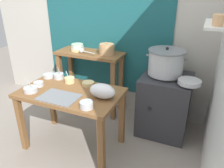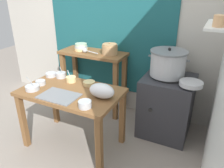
{
  "view_description": "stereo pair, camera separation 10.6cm",
  "coord_description": "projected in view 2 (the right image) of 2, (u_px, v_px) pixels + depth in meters",
  "views": [
    {
      "loc": [
        1.19,
        -1.83,
        1.78
      ],
      "look_at": [
        0.35,
        0.12,
        0.82
      ],
      "focal_mm": 35.63,
      "sensor_mm": 36.0,
      "label": 1
    },
    {
      "loc": [
        1.28,
        -1.79,
        1.78
      ],
      "look_at": [
        0.35,
        0.12,
        0.82
      ],
      "focal_mm": 35.63,
      "sensor_mm": 36.0,
      "label": 2
    }
  ],
  "objects": [
    {
      "name": "prep_table",
      "position": [
        71.0,
        99.0,
        2.47
      ],
      "size": [
        1.1,
        0.66,
        0.72
      ],
      "color": "brown",
      "rests_on": "ground"
    },
    {
      "name": "prep_bowl_3",
      "position": [
        89.0,
        83.0,
        2.53
      ],
      "size": [
        0.14,
        0.14,
        0.05
      ],
      "color": "#E5C684",
      "rests_on": "prep_table"
    },
    {
      "name": "stove_block",
      "position": [
        166.0,
        105.0,
        2.79
      ],
      "size": [
        0.6,
        0.61,
        0.78
      ],
      "color": "#2D2D33",
      "rests_on": "ground"
    },
    {
      "name": "plastic_bag",
      "position": [
        102.0,
        91.0,
        2.24
      ],
      "size": [
        0.27,
        0.17,
        0.15
      ],
      "primitive_type": "ellipsoid",
      "color": "white",
      "rests_on": "prep_table"
    },
    {
      "name": "clay_pot",
      "position": [
        110.0,
        49.0,
        3.0
      ],
      "size": [
        0.21,
        0.21,
        0.17
      ],
      "color": "tan",
      "rests_on": "back_shelf_table"
    },
    {
      "name": "wide_pan",
      "position": [
        191.0,
        84.0,
        2.38
      ],
      "size": [
        0.25,
        0.25,
        0.05
      ],
      "primitive_type": "cylinder",
      "color": "#B7BABF",
      "rests_on": "stove_block"
    },
    {
      "name": "prep_bowl_0",
      "position": [
        41.0,
        82.0,
        2.55
      ],
      "size": [
        0.11,
        0.11,
        0.05
      ],
      "color": "#B7BABF",
      "rests_on": "prep_table"
    },
    {
      "name": "prep_bowl_5",
      "position": [
        32.0,
        87.0,
        2.42
      ],
      "size": [
        0.15,
        0.15,
        0.17
      ],
      "color": "#B7BABF",
      "rests_on": "prep_table"
    },
    {
      "name": "ground_plane",
      "position": [
        82.0,
        143.0,
        2.71
      ],
      "size": [
        9.0,
        9.0,
        0.0
      ],
      "primitive_type": "plane",
      "color": "gray"
    },
    {
      "name": "steamer_pot",
      "position": [
        168.0,
        63.0,
        2.6
      ],
      "size": [
        0.48,
        0.43,
        0.34
      ],
      "color": "#B7BABF",
      "rests_on": "stove_block"
    },
    {
      "name": "prep_bowl_6",
      "position": [
        51.0,
        74.0,
        2.78
      ],
      "size": [
        0.13,
        0.13,
        0.05
      ],
      "color": "#B7BABF",
      "rests_on": "prep_table"
    },
    {
      "name": "prep_bowl_2",
      "position": [
        61.0,
        75.0,
        2.74
      ],
      "size": [
        0.12,
        0.12,
        0.15
      ],
      "color": "#B7BABF",
      "rests_on": "prep_table"
    },
    {
      "name": "bowl_stack_enamel",
      "position": [
        81.0,
        47.0,
        3.2
      ],
      "size": [
        0.19,
        0.19,
        0.1
      ],
      "color": "#E5C684",
      "rests_on": "back_shelf_table"
    },
    {
      "name": "wall_back",
      "position": [
        126.0,
        22.0,
        3.04
      ],
      "size": [
        4.4,
        0.12,
        2.6
      ],
      "color": "#B2ADA3",
      "rests_on": "ground"
    },
    {
      "name": "back_shelf_table",
      "position": [
        93.0,
        67.0,
        3.23
      ],
      "size": [
        0.96,
        0.4,
        0.9
      ],
      "color": "brown",
      "rests_on": "ground"
    },
    {
      "name": "prep_bowl_1",
      "position": [
        71.0,
        79.0,
        2.62
      ],
      "size": [
        0.12,
        0.12,
        0.14
      ],
      "color": "#E5C684",
      "rests_on": "prep_table"
    },
    {
      "name": "ladle",
      "position": [
        85.0,
        50.0,
        3.09
      ],
      "size": [
        0.28,
        0.11,
        0.07
      ],
      "color": "#B7BABF",
      "rests_on": "back_shelf_table"
    },
    {
      "name": "serving_tray",
      "position": [
        59.0,
        96.0,
        2.29
      ],
      "size": [
        0.4,
        0.28,
        0.01
      ],
      "primitive_type": "cube",
      "color": "slate",
      "rests_on": "prep_table"
    },
    {
      "name": "prep_bowl_4",
      "position": [
        85.0,
        104.0,
        2.08
      ],
      "size": [
        0.13,
        0.13,
        0.06
      ],
      "color": "#B7BABF",
      "rests_on": "prep_table"
    }
  ]
}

